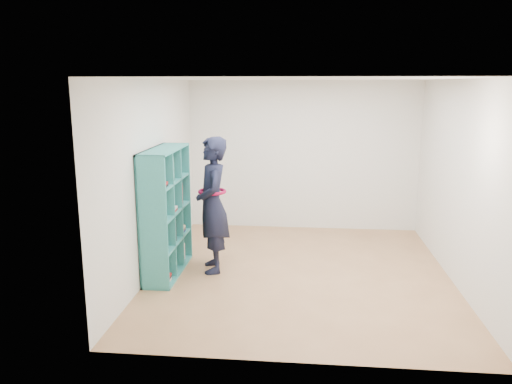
# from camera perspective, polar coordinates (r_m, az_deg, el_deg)

# --- Properties ---
(floor) EXTENTS (4.50, 4.50, 0.00)m
(floor) POSITION_cam_1_polar(r_m,az_deg,el_deg) (6.94, 5.02, -9.24)
(floor) COLOR #996B45
(floor) RESTS_ON ground
(ceiling) EXTENTS (4.50, 4.50, 0.00)m
(ceiling) POSITION_cam_1_polar(r_m,az_deg,el_deg) (6.46, 5.46, 12.74)
(ceiling) COLOR white
(ceiling) RESTS_ON wall_back
(wall_left) EXTENTS (0.02, 4.50, 2.60)m
(wall_left) POSITION_cam_1_polar(r_m,az_deg,el_deg) (6.89, -11.65, 1.64)
(wall_left) COLOR silver
(wall_left) RESTS_ON floor
(wall_right) EXTENTS (0.02, 4.50, 2.60)m
(wall_right) POSITION_cam_1_polar(r_m,az_deg,el_deg) (6.86, 22.17, 0.94)
(wall_right) COLOR silver
(wall_right) RESTS_ON floor
(wall_back) EXTENTS (4.00, 0.02, 2.60)m
(wall_back) POSITION_cam_1_polar(r_m,az_deg,el_deg) (8.80, 5.38, 4.12)
(wall_back) COLOR silver
(wall_back) RESTS_ON floor
(wall_front) EXTENTS (4.00, 0.02, 2.60)m
(wall_front) POSITION_cam_1_polar(r_m,az_deg,el_deg) (4.39, 4.93, -4.20)
(wall_front) COLOR silver
(wall_front) RESTS_ON floor
(bookshelf) EXTENTS (0.37, 1.29, 1.71)m
(bookshelf) POSITION_cam_1_polar(r_m,az_deg,el_deg) (6.82, -10.45, -2.37)
(bookshelf) COLOR teal
(bookshelf) RESTS_ON floor
(person) EXTENTS (0.60, 0.77, 1.86)m
(person) POSITION_cam_1_polar(r_m,az_deg,el_deg) (6.79, -5.00, -1.48)
(person) COLOR black
(person) RESTS_ON floor
(smartphone) EXTENTS (0.07, 0.11, 0.15)m
(smartphone) POSITION_cam_1_polar(r_m,az_deg,el_deg) (6.85, -6.40, -0.35)
(smartphone) COLOR silver
(smartphone) RESTS_ON person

